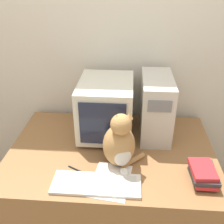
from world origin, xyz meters
TOP-DOWN VIEW (x-y plane):
  - wall_back at (0.00, 1.00)m, footprint 7.00×0.05m
  - desk at (0.00, 0.47)m, footprint 1.37×0.93m
  - crt_monitor at (-0.05, 0.67)m, footprint 0.37×0.47m
  - computer_tower at (0.30, 0.70)m, footprint 0.21×0.44m
  - keyboard at (-0.06, 0.13)m, footprint 0.50×0.18m
  - cat at (0.06, 0.32)m, footprint 0.29×0.27m
  - book_stack at (0.54, 0.22)m, footprint 0.15×0.21m
  - pen at (-0.19, 0.24)m, footprint 0.12×0.07m
  - paper_sheet at (0.02, 0.17)m, footprint 0.25×0.32m

SIDE VIEW (x-z plane):
  - desk at x=0.00m, z-range 0.00..0.74m
  - paper_sheet at x=0.02m, z-range 0.74..0.75m
  - pen at x=-0.19m, z-range 0.74..0.75m
  - keyboard at x=-0.06m, z-range 0.74..0.77m
  - book_stack at x=0.54m, z-range 0.75..0.84m
  - cat at x=0.06m, z-range 0.72..1.08m
  - crt_monitor at x=-0.05m, z-range 0.75..1.15m
  - computer_tower at x=0.30m, z-range 0.74..1.17m
  - wall_back at x=0.00m, z-range 0.00..2.50m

